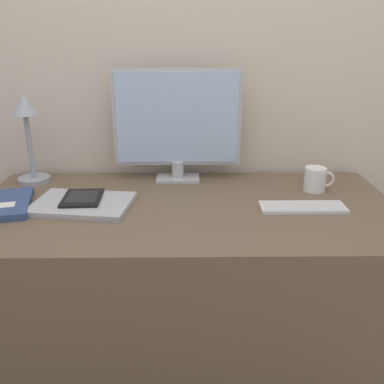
{
  "coord_description": "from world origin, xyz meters",
  "views": [
    {
      "loc": [
        0.01,
        -1.27,
        1.33
      ],
      "look_at": [
        0.02,
        0.14,
        0.81
      ],
      "focal_mm": 40.0,
      "sensor_mm": 36.0,
      "label": 1
    }
  ],
  "objects_px": {
    "ereader": "(82,198)",
    "notebook": "(7,204)",
    "keyboard": "(303,207)",
    "coffee_mug": "(316,179)",
    "monitor": "(177,123)",
    "desk_lamp": "(27,129)",
    "laptop": "(83,204)"
  },
  "relations": [
    {
      "from": "coffee_mug",
      "to": "desk_lamp",
      "type": "bearing_deg",
      "value": 173.99
    },
    {
      "from": "monitor",
      "to": "desk_lamp",
      "type": "bearing_deg",
      "value": -177.58
    },
    {
      "from": "monitor",
      "to": "keyboard",
      "type": "xyz_separation_m",
      "value": [
        0.45,
        -0.33,
        -0.24
      ]
    },
    {
      "from": "monitor",
      "to": "desk_lamp",
      "type": "relative_size",
      "value": 1.45
    },
    {
      "from": "keyboard",
      "to": "ereader",
      "type": "height_order",
      "value": "ereader"
    },
    {
      "from": "coffee_mug",
      "to": "ereader",
      "type": "bearing_deg",
      "value": -171.52
    },
    {
      "from": "laptop",
      "to": "coffee_mug",
      "type": "distance_m",
      "value": 0.89
    },
    {
      "from": "coffee_mug",
      "to": "monitor",
      "type": "bearing_deg",
      "value": 164.97
    },
    {
      "from": "monitor",
      "to": "coffee_mug",
      "type": "height_order",
      "value": "monitor"
    },
    {
      "from": "keyboard",
      "to": "coffee_mug",
      "type": "xyz_separation_m",
      "value": [
        0.09,
        0.18,
        0.04
      ]
    },
    {
      "from": "keyboard",
      "to": "laptop",
      "type": "xyz_separation_m",
      "value": [
        -0.78,
        0.03,
        0.0
      ]
    },
    {
      "from": "monitor",
      "to": "notebook",
      "type": "height_order",
      "value": "monitor"
    },
    {
      "from": "notebook",
      "to": "keyboard",
      "type": "bearing_deg",
      "value": -1.28
    },
    {
      "from": "desk_lamp",
      "to": "coffee_mug",
      "type": "bearing_deg",
      "value": -6.01
    },
    {
      "from": "laptop",
      "to": "coffee_mug",
      "type": "height_order",
      "value": "coffee_mug"
    },
    {
      "from": "monitor",
      "to": "ereader",
      "type": "height_order",
      "value": "monitor"
    },
    {
      "from": "notebook",
      "to": "monitor",
      "type": "bearing_deg",
      "value": 26.89
    },
    {
      "from": "monitor",
      "to": "laptop",
      "type": "relative_size",
      "value": 1.4
    },
    {
      "from": "keyboard",
      "to": "ereader",
      "type": "xyz_separation_m",
      "value": [
        -0.79,
        0.05,
        0.02
      ]
    },
    {
      "from": "ereader",
      "to": "coffee_mug",
      "type": "relative_size",
      "value": 1.5
    },
    {
      "from": "ereader",
      "to": "notebook",
      "type": "bearing_deg",
      "value": -173.68
    },
    {
      "from": "ereader",
      "to": "notebook",
      "type": "height_order",
      "value": "ereader"
    },
    {
      "from": "laptop",
      "to": "desk_lamp",
      "type": "distance_m",
      "value": 0.44
    },
    {
      "from": "laptop",
      "to": "notebook",
      "type": "bearing_deg",
      "value": -178.78
    },
    {
      "from": "keyboard",
      "to": "notebook",
      "type": "xyz_separation_m",
      "value": [
        -1.05,
        0.02,
        0.01
      ]
    },
    {
      "from": "laptop",
      "to": "desk_lamp",
      "type": "bearing_deg",
      "value": 133.8
    },
    {
      "from": "monitor",
      "to": "keyboard",
      "type": "distance_m",
      "value": 0.6
    },
    {
      "from": "desk_lamp",
      "to": "notebook",
      "type": "distance_m",
      "value": 0.35
    },
    {
      "from": "monitor",
      "to": "laptop",
      "type": "height_order",
      "value": "monitor"
    },
    {
      "from": "monitor",
      "to": "coffee_mug",
      "type": "relative_size",
      "value": 4.37
    },
    {
      "from": "desk_lamp",
      "to": "notebook",
      "type": "bearing_deg",
      "value": -90.85
    },
    {
      "from": "keyboard",
      "to": "laptop",
      "type": "relative_size",
      "value": 0.81
    }
  ]
}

